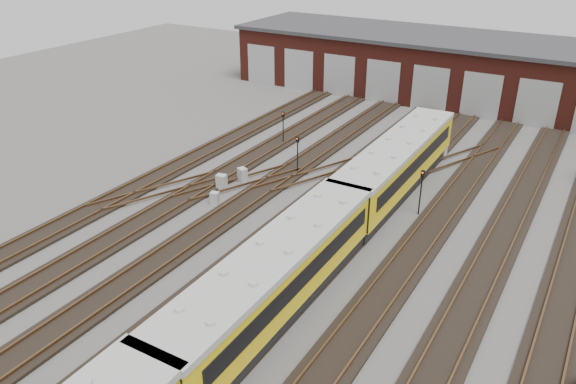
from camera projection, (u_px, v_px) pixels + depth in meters
The scene contains 13 objects.
ground at pixel (257, 287), 29.47m from camera, with size 120.00×120.00×0.00m, color #43413F.
track_network at pixel (260, 279), 29.95m from camera, with size 30.40×70.00×0.33m.
maintenance_shed at pixel (467, 69), 58.88m from camera, with size 51.00×12.50×6.35m.
metro_train at pixel (275, 278), 26.60m from camera, with size 3.10×48.50×3.41m.
signal_mast_0 at pixel (298, 150), 41.76m from camera, with size 0.23×0.22×2.97m.
signal_mast_1 at pixel (283, 123), 47.46m from camera, with size 0.25×0.24×2.84m.
signal_mast_2 at pixel (396, 140), 43.25m from camera, with size 0.27×0.26×3.19m.
signal_mast_3 at pixel (421, 187), 35.86m from camera, with size 0.24×0.22×3.13m.
relay_cabinet_0 at pixel (222, 182), 39.84m from camera, with size 0.68×0.56×1.13m, color #B3B5B8.
relay_cabinet_1 at pixel (242, 175), 41.01m from camera, with size 0.64×0.54×1.07m, color #B3B5B8.
relay_cabinet_2 at pixel (215, 198), 37.78m from camera, with size 0.54×0.45×0.91m, color #B3B5B8.
relay_cabinet_3 at pixel (388, 163), 43.12m from camera, with size 0.58×0.49×0.97m, color #B3B5B8.
relay_cabinet_4 at pixel (442, 152), 45.05m from camera, with size 0.66×0.55×1.10m, color #B3B5B8.
Camera 1 is at (13.88, -19.98, 17.44)m, focal length 35.00 mm.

